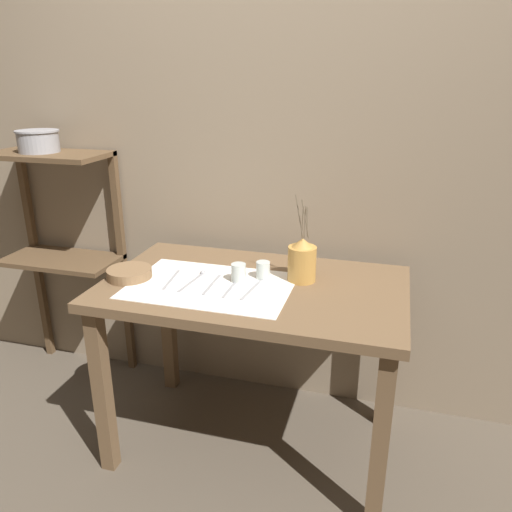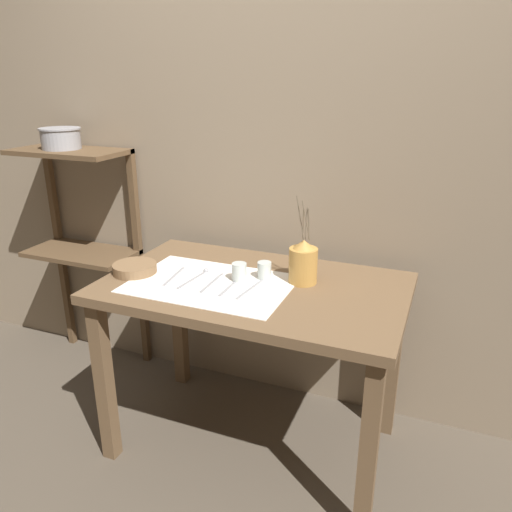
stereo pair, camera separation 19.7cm
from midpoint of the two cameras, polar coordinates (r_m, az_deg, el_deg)
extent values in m
plane|color=brown|center=(2.45, -2.73, -20.49)|extent=(12.00, 12.00, 0.00)
cube|color=gray|center=(2.35, 0.55, 10.54)|extent=(7.00, 0.06, 2.40)
cube|color=brown|center=(2.03, -3.09, -3.73)|extent=(1.22, 0.74, 0.04)
cube|color=brown|center=(2.22, -19.70, -14.48)|extent=(0.06, 0.06, 0.75)
cube|color=brown|center=(1.89, 10.93, -20.40)|extent=(0.06, 0.06, 0.75)
cube|color=brown|center=(2.66, -12.11, -7.53)|extent=(0.06, 0.06, 0.75)
cube|color=brown|center=(2.40, 12.40, -10.89)|extent=(0.06, 0.06, 0.75)
cube|color=brown|center=(2.70, -24.80, 10.43)|extent=(0.59, 0.30, 0.02)
cube|color=brown|center=(2.82, -23.21, -0.43)|extent=(0.59, 0.30, 0.02)
cube|color=brown|center=(3.11, -25.55, -0.17)|extent=(0.04, 0.04, 1.23)
cube|color=brown|center=(2.79, -16.93, -1.26)|extent=(0.04, 0.04, 1.23)
cube|color=white|center=(2.02, -8.02, -3.41)|extent=(0.65, 0.44, 0.00)
cylinder|color=#B7843D|center=(2.02, 2.50, -0.95)|extent=(0.12, 0.12, 0.15)
cone|color=#B7843D|center=(1.99, 2.54, 1.49)|extent=(0.09, 0.09, 0.04)
cylinder|color=brown|center=(1.95, 2.46, 3.82)|extent=(0.01, 0.04, 0.14)
cylinder|color=brown|center=(1.95, 2.10, 4.43)|extent=(0.04, 0.01, 0.18)
cylinder|color=brown|center=(1.98, 3.04, 3.83)|extent=(0.01, 0.02, 0.13)
cylinder|color=brown|center=(1.98, 2.77, 3.85)|extent=(0.01, 0.01, 0.13)
cylinder|color=brown|center=(1.95, 2.78, 4.17)|extent=(0.03, 0.03, 0.16)
cylinder|color=brown|center=(2.16, -16.84, -1.96)|extent=(0.18, 0.18, 0.04)
cylinder|color=#B7C1BC|center=(2.03, -4.78, -1.95)|extent=(0.06, 0.06, 0.07)
cylinder|color=#B7C1BC|center=(2.05, -1.94, -1.67)|extent=(0.06, 0.06, 0.07)
cube|color=#939399|center=(2.09, -12.34, -2.71)|extent=(0.04, 0.20, 0.00)
cube|color=#939399|center=(2.05, -10.18, -3.04)|extent=(0.03, 0.20, 0.00)
sphere|color=#939399|center=(2.13, -8.76, -1.98)|extent=(0.02, 0.02, 0.02)
cube|color=#939399|center=(2.02, -7.88, -3.30)|extent=(0.02, 0.20, 0.00)
cube|color=#939399|center=(1.98, -5.70, -3.64)|extent=(0.01, 0.20, 0.00)
sphere|color=#939399|center=(2.07, -4.69, -2.48)|extent=(0.02, 0.02, 0.02)
cube|color=#939399|center=(1.96, -3.41, -3.91)|extent=(0.04, 0.20, 0.00)
cylinder|color=#939399|center=(2.71, -25.61, 11.73)|extent=(0.19, 0.19, 0.10)
cylinder|color=#939399|center=(2.71, -25.77, 12.73)|extent=(0.20, 0.20, 0.01)
camera|label=1|loc=(0.10, -92.86, -1.05)|focal=35.00mm
camera|label=2|loc=(0.10, 87.14, 1.05)|focal=35.00mm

